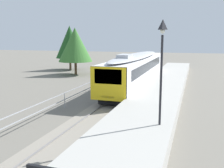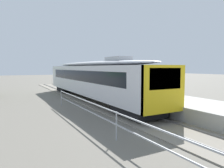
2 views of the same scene
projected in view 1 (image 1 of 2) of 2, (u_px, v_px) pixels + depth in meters
name	position (u px, v px, depth m)	size (l,w,h in m)	color
ground_plane	(74.00, 105.00, 20.97)	(160.00, 160.00, 0.00)	#6B665B
track_rails	(109.00, 108.00, 20.07)	(3.20, 60.00, 0.14)	gray
commuter_train	(136.00, 68.00, 28.52)	(2.82, 19.75, 3.74)	silver
station_platform	(152.00, 106.00, 19.02)	(3.90, 60.00, 0.90)	#A8A59E
platform_lamp_mid_platform	(162.00, 53.00, 12.92)	(0.34, 0.34, 5.35)	#232328
tree_behind_carpark	(70.00, 42.00, 43.86)	(4.73, 4.73, 7.38)	brown
tree_behind_station_far	(75.00, 45.00, 37.81)	(4.92, 4.92, 6.84)	brown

